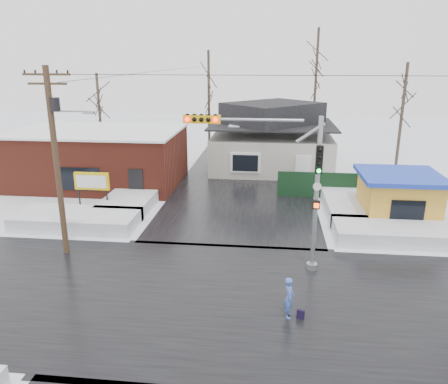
# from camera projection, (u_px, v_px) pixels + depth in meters

# --- Properties ---
(ground) EXTENTS (120.00, 120.00, 0.00)m
(ground) POSITION_uv_depth(u_px,v_px,m) (217.00, 298.00, 17.61)
(ground) COLOR white
(ground) RESTS_ON ground
(road_ns) EXTENTS (10.00, 120.00, 0.02)m
(road_ns) POSITION_uv_depth(u_px,v_px,m) (217.00, 298.00, 17.60)
(road_ns) COLOR black
(road_ns) RESTS_ON ground
(road_ew) EXTENTS (120.00, 10.00, 0.02)m
(road_ew) POSITION_uv_depth(u_px,v_px,m) (217.00, 298.00, 17.60)
(road_ew) COLOR black
(road_ew) RESTS_ON ground
(snowbank_nw) EXTENTS (7.00, 3.00, 0.80)m
(snowbank_nw) POSITION_uv_depth(u_px,v_px,m) (77.00, 220.00, 25.07)
(snowbank_nw) COLOR white
(snowbank_nw) RESTS_ON ground
(snowbank_ne) EXTENTS (7.00, 3.00, 0.80)m
(snowbank_ne) POSITION_uv_depth(u_px,v_px,m) (401.00, 233.00, 23.20)
(snowbank_ne) COLOR white
(snowbank_ne) RESTS_ON ground
(snowbank_nside_w) EXTENTS (3.00, 8.00, 0.80)m
(snowbank_nside_w) POSITION_uv_depth(u_px,v_px,m) (137.00, 195.00, 29.62)
(snowbank_nside_w) COLOR white
(snowbank_nside_w) RESTS_ON ground
(snowbank_nside_e) EXTENTS (3.00, 8.00, 0.80)m
(snowbank_nside_e) POSITION_uv_depth(u_px,v_px,m) (348.00, 202.00, 28.16)
(snowbank_nside_e) COLOR white
(snowbank_nside_e) RESTS_ON ground
(traffic_signal) EXTENTS (6.05, 0.68, 7.00)m
(traffic_signal) POSITION_uv_depth(u_px,v_px,m) (281.00, 173.00, 18.84)
(traffic_signal) COLOR gray
(traffic_signal) RESTS_ON ground
(utility_pole) EXTENTS (3.15, 0.44, 9.00)m
(utility_pole) POSITION_uv_depth(u_px,v_px,m) (57.00, 152.00, 20.25)
(utility_pole) COLOR #382619
(utility_pole) RESTS_ON ground
(brick_building) EXTENTS (12.20, 8.20, 4.12)m
(brick_building) POSITION_uv_depth(u_px,v_px,m) (100.00, 157.00, 33.33)
(brick_building) COLOR maroon
(brick_building) RESTS_ON ground
(marquee_sign) EXTENTS (2.20, 0.21, 2.55)m
(marquee_sign) POSITION_uv_depth(u_px,v_px,m) (92.00, 182.00, 26.99)
(marquee_sign) COLOR black
(marquee_sign) RESTS_ON ground
(house) EXTENTS (10.40, 8.40, 5.76)m
(house) POSITION_uv_depth(u_px,v_px,m) (272.00, 139.00, 37.53)
(house) COLOR beige
(house) RESTS_ON ground
(kiosk) EXTENTS (4.60, 4.60, 2.88)m
(kiosk) POSITION_uv_depth(u_px,v_px,m) (398.00, 197.00, 25.68)
(kiosk) COLOR gold
(kiosk) RESTS_ON ground
(fence) EXTENTS (8.00, 0.12, 1.80)m
(fence) POSITION_uv_depth(u_px,v_px,m) (336.00, 186.00, 29.97)
(fence) COLOR black
(fence) RESTS_ON ground
(tree_far_left) EXTENTS (3.00, 3.00, 10.00)m
(tree_far_left) POSITION_uv_depth(u_px,v_px,m) (209.00, 73.00, 40.38)
(tree_far_left) COLOR #332821
(tree_far_left) RESTS_ON ground
(tree_far_mid) EXTENTS (3.00, 3.00, 12.00)m
(tree_far_mid) POSITION_uv_depth(u_px,v_px,m) (317.00, 55.00, 40.78)
(tree_far_mid) COLOR #332821
(tree_far_mid) RESTS_ON ground
(tree_far_right) EXTENTS (3.00, 3.00, 9.00)m
(tree_far_right) POSITION_uv_depth(u_px,v_px,m) (405.00, 87.00, 33.25)
(tree_far_right) COLOR #332821
(tree_far_right) RESTS_ON ground
(tree_far_west) EXTENTS (3.00, 3.00, 8.00)m
(tree_far_west) POSITION_uv_depth(u_px,v_px,m) (98.00, 91.00, 39.99)
(tree_far_west) COLOR #332821
(tree_far_west) RESTS_ON ground
(pedestrian) EXTENTS (0.41, 0.60, 1.60)m
(pedestrian) POSITION_uv_depth(u_px,v_px,m) (289.00, 298.00, 16.12)
(pedestrian) COLOR #4565C3
(pedestrian) RESTS_ON ground
(shopping_bag) EXTENTS (0.30, 0.19, 0.35)m
(shopping_bag) POSITION_uv_depth(u_px,v_px,m) (301.00, 315.00, 16.19)
(shopping_bag) COLOR black
(shopping_bag) RESTS_ON ground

